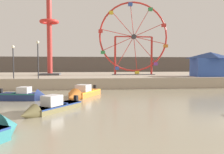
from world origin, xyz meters
TOP-DOWN VIEW (x-y plane):
  - quay_promenade at (0.00, 24.17)m, footprint 110.00×18.88m
  - distant_town_skyline at (0.00, 44.76)m, footprint 140.00×3.00m
  - motorboat_navy_blue at (-12.67, 8.25)m, footprint 3.82×1.74m
  - motorboat_olive_wood at (-10.25, 3.34)m, footprint 3.36×4.14m
  - motorboat_orange_hull at (-8.47, 9.26)m, footprint 3.17×4.53m
  - ferris_wheel_red_frame at (-1.32, 22.27)m, footprint 9.95×1.20m
  - drop_tower_red_tower at (-13.10, 23.16)m, footprint 2.80×2.80m
  - carnival_booth_blue_tent at (7.41, 17.27)m, footprint 4.85×3.65m
  - promenade_lamp_near at (-13.13, 15.19)m, footprint 0.32×0.32m
  - promenade_lamp_far at (-15.75, 15.52)m, footprint 0.32×0.32m

SIDE VIEW (x-z plane):
  - motorboat_olive_wood at x=-10.25m, z-range -0.36..0.91m
  - motorboat_orange_hull at x=-8.47m, z-range -0.37..1.02m
  - motorboat_navy_blue at x=-12.67m, z-range -0.31..1.00m
  - quay_promenade at x=0.00m, z-range 0.00..1.22m
  - distant_town_skyline at x=0.00m, z-range 0.00..4.40m
  - carnival_booth_blue_tent at x=7.41m, z-range 1.29..4.32m
  - promenade_lamp_far at x=-15.75m, z-range 1.80..5.32m
  - promenade_lamp_near at x=-13.13m, z-range 1.83..5.84m
  - ferris_wheel_red_frame at x=-1.32m, z-range 1.25..11.56m
  - drop_tower_red_tower at x=-13.10m, z-range 0.29..15.38m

